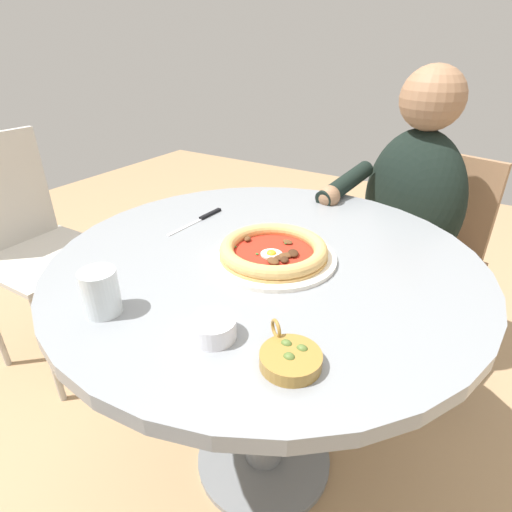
% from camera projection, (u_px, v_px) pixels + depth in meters
% --- Properties ---
extents(ground_plane, '(6.00, 6.00, 0.02)m').
position_uv_depth(ground_plane, '(264.00, 460.00, 1.32)').
color(ground_plane, tan).
extents(dining_table, '(1.01, 1.01, 0.75)m').
position_uv_depth(dining_table, '(266.00, 307.00, 1.03)').
color(dining_table, gray).
rests_on(dining_table, ground).
extents(pizza_on_plate, '(0.29, 0.29, 0.04)m').
position_uv_depth(pizza_on_plate, '(273.00, 252.00, 0.94)').
color(pizza_on_plate, white).
rests_on(pizza_on_plate, dining_table).
extents(water_glass, '(0.07, 0.07, 0.09)m').
position_uv_depth(water_glass, '(101.00, 294.00, 0.75)').
color(water_glass, silver).
rests_on(water_glass, dining_table).
extents(steak_knife, '(0.02, 0.22, 0.01)m').
position_uv_depth(steak_knife, '(203.00, 218.00, 1.16)').
color(steak_knife, silver).
rests_on(steak_knife, dining_table).
extents(ramekin_capers, '(0.08, 0.08, 0.04)m').
position_uv_depth(ramekin_capers, '(213.00, 328.00, 0.69)').
color(ramekin_capers, white).
rests_on(ramekin_capers, dining_table).
extents(olive_pan, '(0.11, 0.10, 0.05)m').
position_uv_depth(olive_pan, '(290.00, 358.00, 0.64)').
color(olive_pan, olive).
rests_on(olive_pan, dining_table).
extents(diner_person, '(0.44, 0.48, 1.14)m').
position_uv_depth(diner_person, '(402.00, 253.00, 1.49)').
color(diner_person, '#282833').
rests_on(diner_person, ground).
extents(cafe_chair_diner, '(0.53, 0.53, 0.83)m').
position_uv_depth(cafe_chair_diner, '(422.00, 242.00, 1.58)').
color(cafe_chair_diner, '#957050').
rests_on(cafe_chair_diner, ground).
extents(cafe_chair_spare_far, '(0.41, 0.41, 0.91)m').
position_uv_depth(cafe_chair_spare_far, '(27.00, 235.00, 1.53)').
color(cafe_chair_spare_far, beige).
rests_on(cafe_chair_spare_far, ground).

